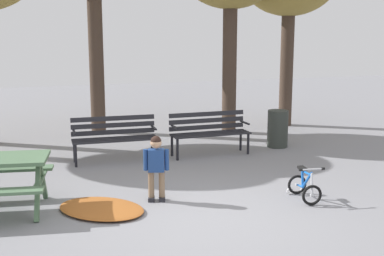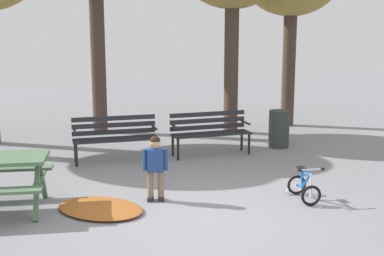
{
  "view_description": "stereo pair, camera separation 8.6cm",
  "coord_description": "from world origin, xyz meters",
  "px_view_note": "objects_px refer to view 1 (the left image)",
  "views": [
    {
      "loc": [
        -2.15,
        -5.96,
        2.41
      ],
      "look_at": [
        0.55,
        1.79,
        0.85
      ],
      "focal_mm": 46.72,
      "sensor_mm": 36.0,
      "label": 1
    },
    {
      "loc": [
        -2.07,
        -5.99,
        2.41
      ],
      "look_at": [
        0.55,
        1.79,
        0.85
      ],
      "focal_mm": 46.72,
      "sensor_mm": 36.0,
      "label": 2
    }
  ],
  "objects_px": {
    "park_bench_far_left": "(114,135)",
    "kids_bicycle": "(304,186)",
    "park_bench_left": "(209,130)",
    "trash_bin": "(278,129)",
    "child_standing": "(156,163)"
  },
  "relations": [
    {
      "from": "park_bench_far_left",
      "to": "kids_bicycle",
      "type": "bearing_deg",
      "value": -55.21
    },
    {
      "from": "park_bench_left",
      "to": "trash_bin",
      "type": "height_order",
      "value": "park_bench_left"
    },
    {
      "from": "park_bench_left",
      "to": "kids_bicycle",
      "type": "xyz_separation_m",
      "value": [
        0.31,
        -3.08,
        -0.31
      ]
    },
    {
      "from": "child_standing",
      "to": "trash_bin",
      "type": "distance_m",
      "value": 4.26
    },
    {
      "from": "park_bench_far_left",
      "to": "park_bench_left",
      "type": "bearing_deg",
      "value": -2.89
    },
    {
      "from": "park_bench_left",
      "to": "child_standing",
      "type": "height_order",
      "value": "child_standing"
    },
    {
      "from": "trash_bin",
      "to": "park_bench_far_left",
      "type": "bearing_deg",
      "value": -179.17
    },
    {
      "from": "park_bench_left",
      "to": "trash_bin",
      "type": "distance_m",
      "value": 1.65
    },
    {
      "from": "kids_bicycle",
      "to": "trash_bin",
      "type": "distance_m",
      "value": 3.49
    },
    {
      "from": "park_bench_far_left",
      "to": "kids_bicycle",
      "type": "relative_size",
      "value": 2.72
    },
    {
      "from": "park_bench_far_left",
      "to": "trash_bin",
      "type": "relative_size",
      "value": 2.03
    },
    {
      "from": "park_bench_far_left",
      "to": "kids_bicycle",
      "type": "height_order",
      "value": "park_bench_far_left"
    },
    {
      "from": "park_bench_left",
      "to": "kids_bicycle",
      "type": "height_order",
      "value": "park_bench_left"
    },
    {
      "from": "kids_bicycle",
      "to": "trash_bin",
      "type": "xyz_separation_m",
      "value": [
        1.33,
        3.22,
        0.2
      ]
    },
    {
      "from": "park_bench_far_left",
      "to": "child_standing",
      "type": "bearing_deg",
      "value": -86.84
    }
  ]
}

